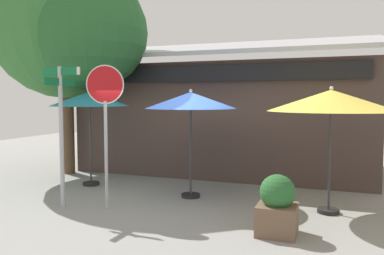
# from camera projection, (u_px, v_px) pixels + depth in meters

# --- Properties ---
(ground_plane) EXTENTS (28.00, 28.00, 0.10)m
(ground_plane) POSITION_uv_depth(u_px,v_px,m) (172.00, 204.00, 8.84)
(ground_plane) COLOR gray
(cafe_building) EXTENTS (9.36, 5.13, 4.51)m
(cafe_building) POSITION_uv_depth(u_px,v_px,m) (229.00, 115.00, 12.97)
(cafe_building) COLOR #473833
(cafe_building) RESTS_ON ground
(street_sign_post) EXTENTS (0.98, 0.91, 3.00)m
(street_sign_post) POSITION_uv_depth(u_px,v_px,m) (61.00, 121.00, 8.29)
(street_sign_post) COLOR #A8AAB2
(street_sign_post) RESTS_ON ground
(stop_sign) EXTENTS (0.79, 0.21, 3.03)m
(stop_sign) POSITION_uv_depth(u_px,v_px,m) (105.00, 108.00, 8.12)
(stop_sign) COLOR #A8AAB2
(stop_sign) RESTS_ON ground
(patio_umbrella_teal_left) EXTENTS (2.06, 2.06, 2.58)m
(patio_umbrella_teal_left) POSITION_uv_depth(u_px,v_px,m) (90.00, 100.00, 10.34)
(patio_umbrella_teal_left) COLOR black
(patio_umbrella_teal_left) RESTS_ON ground
(patio_umbrella_royal_blue_center) EXTENTS (2.13, 2.13, 2.55)m
(patio_umbrella_royal_blue_center) POSITION_uv_depth(u_px,v_px,m) (191.00, 101.00, 9.07)
(patio_umbrella_royal_blue_center) COLOR black
(patio_umbrella_royal_blue_center) RESTS_ON ground
(patio_umbrella_mustard_right) EXTENTS (2.54, 2.54, 2.58)m
(patio_umbrella_mustard_right) POSITION_uv_depth(u_px,v_px,m) (331.00, 101.00, 7.80)
(patio_umbrella_mustard_right) COLOR black
(patio_umbrella_mustard_right) RESTS_ON ground
(shade_tree) EXTENTS (5.18, 4.62, 6.95)m
(shade_tree) POSITION_uv_depth(u_px,v_px,m) (72.00, 25.00, 11.62)
(shade_tree) COLOR brown
(shade_tree) RESTS_ON ground
(sidewalk_planter) EXTENTS (0.67, 0.67, 1.04)m
(sidewalk_planter) POSITION_uv_depth(u_px,v_px,m) (277.00, 206.00, 6.68)
(sidewalk_planter) COLOR brown
(sidewalk_planter) RESTS_ON ground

